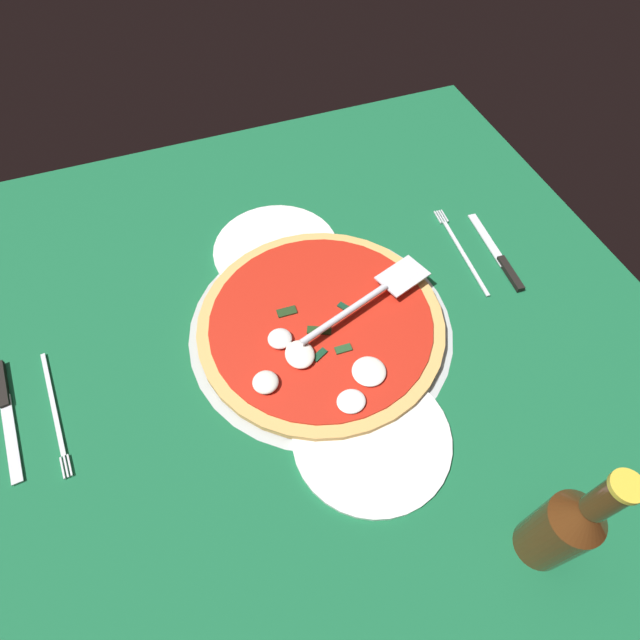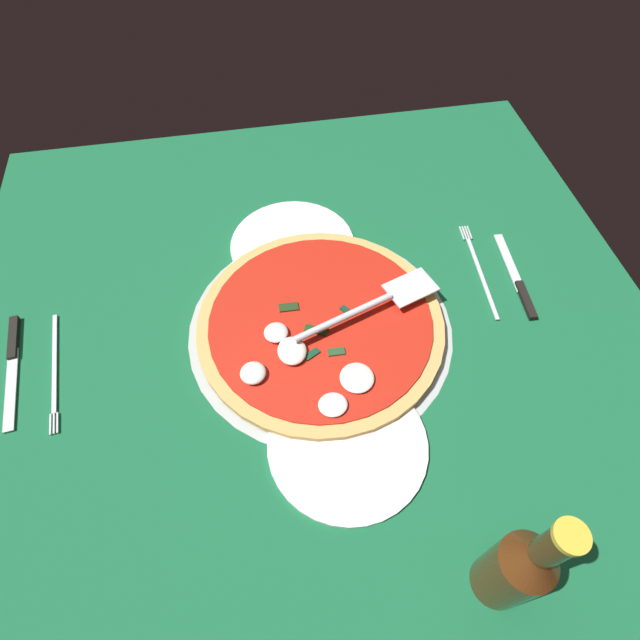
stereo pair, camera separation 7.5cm
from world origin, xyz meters
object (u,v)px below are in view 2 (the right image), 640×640
object	(u,v)px
dinner_plate_left	(293,245)
beer_bottle	(518,568)
pizza	(319,323)
dinner_plate_right	(347,445)
pizza_server	(372,305)
place_setting_near	(34,367)
place_setting_far	(498,278)

from	to	relation	value
dinner_plate_left	beer_bottle	size ratio (longest dim) A/B	0.95
pizza	beer_bottle	xyz separation A→B (cm)	(37.00, 13.07, 6.89)
dinner_plate_right	pizza	size ratio (longest dim) A/B	0.57
pizza_server	place_setting_near	bearing A→B (deg)	160.52
place_setting_near	place_setting_far	bearing A→B (deg)	87.14
pizza	pizza_server	distance (cm)	8.16
dinner_plate_left	place_setting_near	size ratio (longest dim) A/B	0.94
place_setting_far	dinner_plate_left	bearing A→B (deg)	72.44
dinner_plate_left	pizza_server	size ratio (longest dim) A/B	0.91
dinner_plate_right	place_setting_near	xyz separation A→B (cm)	(-19.27, -41.23, -0.15)
pizza_server	beer_bottle	world-z (taller)	beer_bottle
dinner_plate_right	beer_bottle	world-z (taller)	beer_bottle
pizza	beer_bottle	size ratio (longest dim) A/B	1.67
place_setting_far	beer_bottle	world-z (taller)	beer_bottle
place_setting_near	pizza_server	bearing A→B (deg)	83.58
place_setting_near	beer_bottle	distance (cm)	66.32
dinner_plate_right	place_setting_far	bearing A→B (deg)	127.84
place_setting_near	dinner_plate_left	bearing A→B (deg)	106.85
dinner_plate_left	place_setting_far	size ratio (longest dim) A/B	0.93
dinner_plate_right	place_setting_far	distance (cm)	37.55
dinner_plate_left	dinner_plate_right	world-z (taller)	same
dinner_plate_left	place_setting_near	distance (cm)	42.85
pizza_server	beer_bottle	size ratio (longest dim) A/B	1.05
place_setting_near	place_setting_far	distance (cm)	70.99
beer_bottle	pizza	bearing A→B (deg)	-160.55
pizza	pizza_server	xyz separation A→B (cm)	(-0.20, 7.80, 2.39)
pizza	pizza_server	size ratio (longest dim) A/B	1.59
pizza	place_setting_near	world-z (taller)	pizza
pizza_server	place_setting_far	size ratio (longest dim) A/B	1.02
dinner_plate_right	place_setting_near	size ratio (longest dim) A/B	0.94
place_setting_far	beer_bottle	distance (cm)	45.45
dinner_plate_right	pizza	distance (cm)	18.66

